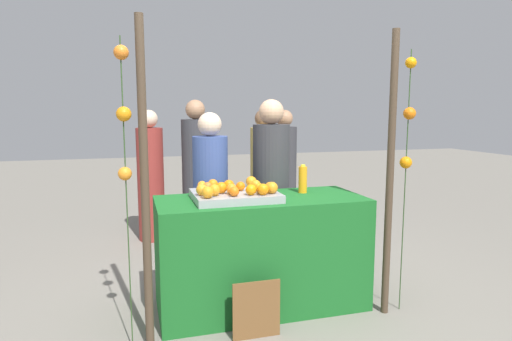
{
  "coord_description": "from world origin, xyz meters",
  "views": [
    {
      "loc": [
        -0.98,
        -3.23,
        1.58
      ],
      "look_at": [
        0.0,
        0.15,
        1.1
      ],
      "focal_mm": 30.49,
      "sensor_mm": 36.0,
      "label": 1
    }
  ],
  "objects_px": {
    "orange_0": "(229,185)",
    "chalkboard_sign": "(256,310)",
    "orange_1": "(214,190)",
    "stall_counter": "(261,252)",
    "juice_bottle": "(303,179)",
    "vendor_left": "(211,205)",
    "vendor_right": "(271,197)"
  },
  "relations": [
    {
      "from": "vendor_right",
      "to": "chalkboard_sign",
      "type": "bearing_deg",
      "value": -113.31
    },
    {
      "from": "orange_0",
      "to": "juice_bottle",
      "type": "xyz_separation_m",
      "value": [
        0.65,
        0.04,
        0.01
      ]
    },
    {
      "from": "vendor_left",
      "to": "stall_counter",
      "type": "bearing_deg",
      "value": -62.9
    },
    {
      "from": "stall_counter",
      "to": "vendor_right",
      "type": "xyz_separation_m",
      "value": [
        0.26,
        0.54,
        0.34
      ]
    },
    {
      "from": "juice_bottle",
      "to": "vendor_left",
      "type": "height_order",
      "value": "vendor_left"
    },
    {
      "from": "orange_1",
      "to": "vendor_left",
      "type": "xyz_separation_m",
      "value": [
        0.1,
        0.7,
        -0.27
      ]
    },
    {
      "from": "juice_bottle",
      "to": "chalkboard_sign",
      "type": "relative_size",
      "value": 0.56
    },
    {
      "from": "juice_bottle",
      "to": "orange_1",
      "type": "bearing_deg",
      "value": -163.81
    },
    {
      "from": "stall_counter",
      "to": "juice_bottle",
      "type": "distance_m",
      "value": 0.7
    },
    {
      "from": "stall_counter",
      "to": "orange_1",
      "type": "relative_size",
      "value": 18.63
    },
    {
      "from": "stall_counter",
      "to": "orange_1",
      "type": "distance_m",
      "value": 0.69
    },
    {
      "from": "orange_0",
      "to": "vendor_left",
      "type": "xyz_separation_m",
      "value": [
        -0.05,
        0.51,
        -0.27
      ]
    },
    {
      "from": "juice_bottle",
      "to": "chalkboard_sign",
      "type": "xyz_separation_m",
      "value": [
        -0.58,
        -0.6,
        -0.81
      ]
    },
    {
      "from": "stall_counter",
      "to": "vendor_right",
      "type": "relative_size",
      "value": 0.98
    },
    {
      "from": "stall_counter",
      "to": "orange_0",
      "type": "relative_size",
      "value": 19.51
    },
    {
      "from": "vendor_left",
      "to": "vendor_right",
      "type": "bearing_deg",
      "value": -4.61
    },
    {
      "from": "stall_counter",
      "to": "orange_0",
      "type": "bearing_deg",
      "value": 162.26
    },
    {
      "from": "stall_counter",
      "to": "vendor_right",
      "type": "bearing_deg",
      "value": 64.48
    },
    {
      "from": "orange_0",
      "to": "chalkboard_sign",
      "type": "distance_m",
      "value": 0.98
    },
    {
      "from": "stall_counter",
      "to": "vendor_left",
      "type": "height_order",
      "value": "vendor_left"
    },
    {
      "from": "orange_1",
      "to": "vendor_right",
      "type": "relative_size",
      "value": 0.05
    },
    {
      "from": "chalkboard_sign",
      "to": "vendor_left",
      "type": "distance_m",
      "value": 1.2
    },
    {
      "from": "juice_bottle",
      "to": "vendor_right",
      "type": "xyz_separation_m",
      "value": [
        -0.14,
        0.42,
        -0.23
      ]
    },
    {
      "from": "stall_counter",
      "to": "juice_bottle",
      "type": "xyz_separation_m",
      "value": [
        0.4,
        0.12,
        0.56
      ]
    },
    {
      "from": "stall_counter",
      "to": "orange_1",
      "type": "xyz_separation_m",
      "value": [
        -0.4,
        -0.11,
        0.55
      ]
    },
    {
      "from": "vendor_left",
      "to": "vendor_right",
      "type": "distance_m",
      "value": 0.56
    },
    {
      "from": "chalkboard_sign",
      "to": "vendor_left",
      "type": "bearing_deg",
      "value": 96.33
    },
    {
      "from": "chalkboard_sign",
      "to": "orange_1",
      "type": "bearing_deg",
      "value": 120.39
    },
    {
      "from": "orange_1",
      "to": "stall_counter",
      "type": "bearing_deg",
      "value": 16.05
    },
    {
      "from": "orange_1",
      "to": "chalkboard_sign",
      "type": "xyz_separation_m",
      "value": [
        0.21,
        -0.37,
        -0.8
      ]
    },
    {
      "from": "orange_0",
      "to": "orange_1",
      "type": "bearing_deg",
      "value": -128.15
    },
    {
      "from": "chalkboard_sign",
      "to": "orange_0",
      "type": "bearing_deg",
      "value": 96.48
    }
  ]
}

